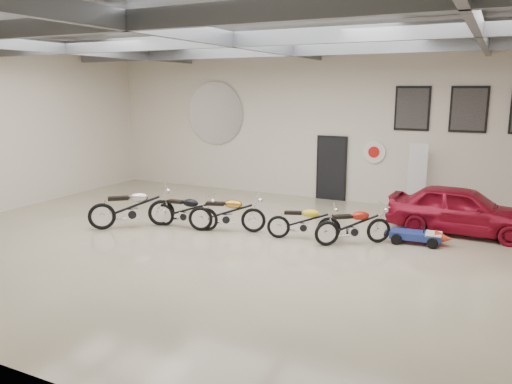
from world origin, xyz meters
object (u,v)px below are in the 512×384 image
at_px(motorcycle_yellow, 304,221).
at_px(go_kart, 421,233).
at_px(motorcycle_red, 353,225).
at_px(vintage_car, 461,210).
at_px(banner_stand, 417,179).
at_px(motorcycle_gold, 227,212).
at_px(motorcycle_silver, 132,207).
at_px(motorcycle_black, 185,210).

relative_size(motorcycle_yellow, go_kart, 1.22).
distance_m(motorcycle_red, vintage_car, 3.13).
bearing_deg(banner_stand, vintage_car, -63.83).
distance_m(motorcycle_yellow, vintage_car, 4.17).
distance_m(motorcycle_yellow, motorcycle_red, 1.23).
distance_m(banner_stand, motorcycle_yellow, 4.73).
bearing_deg(motorcycle_gold, motorcycle_yellow, -12.79).
relative_size(motorcycle_silver, motorcycle_gold, 1.11).
bearing_deg(motorcycle_red, vintage_car, 6.99).
bearing_deg(motorcycle_black, vintage_car, 18.24).
bearing_deg(motorcycle_red, motorcycle_silver, 154.71).
xyz_separation_m(motorcycle_black, motorcycle_red, (4.44, 0.59, -0.00)).
bearing_deg(motorcycle_silver, motorcycle_yellow, -28.23).
bearing_deg(vintage_car, motorcycle_yellow, 126.38).
xyz_separation_m(motorcycle_yellow, motorcycle_red, (1.22, 0.13, 0.02)).
bearing_deg(motorcycle_red, motorcycle_black, 150.64).
relative_size(motorcycle_silver, vintage_car, 0.61).
bearing_deg(motorcycle_yellow, motorcycle_gold, 168.71).
xyz_separation_m(motorcycle_silver, motorcycle_red, (5.76, 1.18, -0.09)).
bearing_deg(go_kart, banner_stand, 97.60).
height_order(banner_stand, motorcycle_red, banner_stand).
relative_size(motorcycle_gold, go_kart, 1.37).
height_order(motorcycle_silver, motorcycle_black, motorcycle_silver).
height_order(motorcycle_gold, go_kart, motorcycle_gold).
distance_m(motorcycle_gold, motorcycle_red, 3.29).
bearing_deg(motorcycle_silver, vintage_car, -18.62).
xyz_separation_m(motorcycle_gold, motorcycle_red, (3.27, 0.39, -0.03)).
bearing_deg(motorcycle_black, motorcycle_gold, 5.41).
distance_m(motorcycle_silver, motorcycle_gold, 2.61).
bearing_deg(banner_stand, motorcycle_silver, -151.55).
bearing_deg(motorcycle_gold, motorcycle_silver, 177.56).
height_order(banner_stand, motorcycle_silver, banner_stand).
bearing_deg(motorcycle_red, motorcycle_yellow, 149.12).
relative_size(motorcycle_black, vintage_car, 0.52).
distance_m(motorcycle_black, go_kart, 6.07).
relative_size(banner_stand, go_kart, 1.37).
bearing_deg(motorcycle_silver, motorcycle_black, -16.98).
distance_m(motorcycle_black, motorcycle_gold, 1.19).
bearing_deg(vintage_car, motorcycle_gold, 117.77).
relative_size(motorcycle_yellow, motorcycle_red, 0.95).
distance_m(motorcycle_silver, go_kart, 7.50).
xyz_separation_m(banner_stand, vintage_car, (1.43, -1.93, -0.38)).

